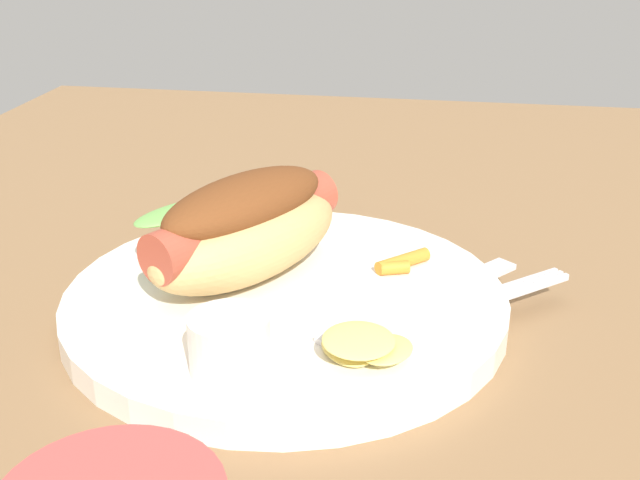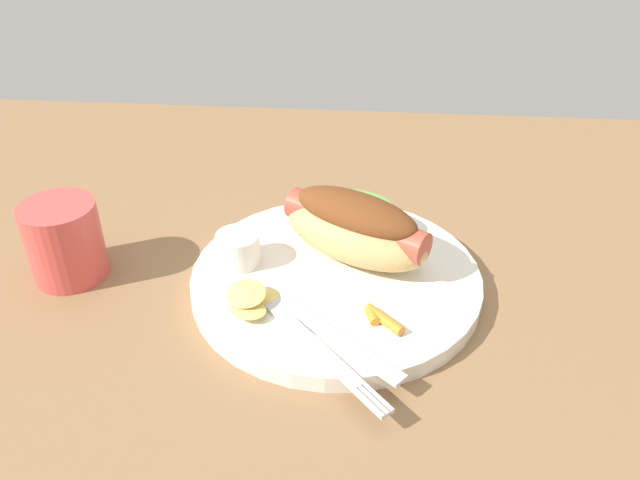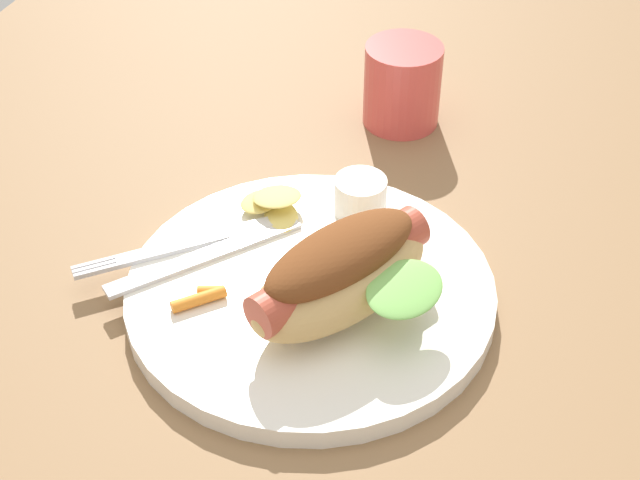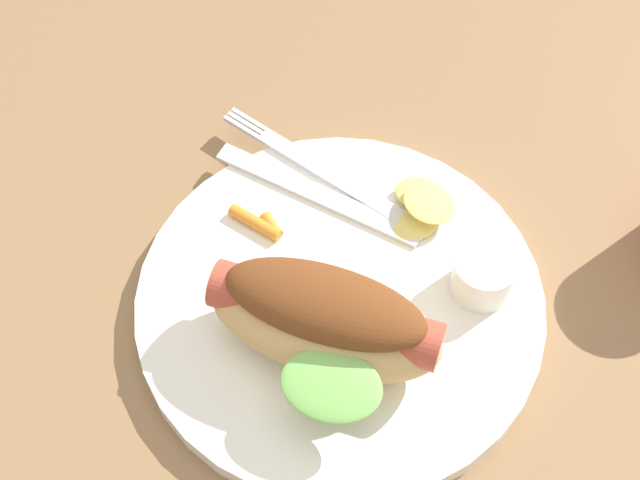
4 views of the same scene
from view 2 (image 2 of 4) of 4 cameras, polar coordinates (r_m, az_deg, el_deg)
The scene contains 9 objects.
ground_plane at distance 59.53cm, azimuth -1.78°, elevation -6.19°, with size 120.00×90.00×1.80cm, color olive.
plate at distance 60.32cm, azimuth 1.41°, elevation -3.50°, with size 26.69×26.69×1.60cm, color white.
hot_dog at distance 60.21cm, azimuth 3.14°, elevation 1.20°, with size 16.11×14.51×6.55cm.
sauce_ramekin at distance 60.76cm, azimuth -7.19°, elevation -0.77°, with size 4.09×4.09×3.06cm, color white.
fork at distance 51.74cm, azimuth -0.14°, elevation -9.58°, with size 11.37×12.65×0.40cm.
knife at distance 53.29cm, azimuth 0.61°, elevation -8.06°, with size 15.67×1.40×0.36cm, color silver.
chips_pile at distance 55.79cm, azimuth -6.06°, elevation -5.22°, with size 5.78×5.94×1.75cm.
carrot_garnish at distance 54.37cm, azimuth 5.34°, elevation -6.87°, with size 3.43×3.44×0.88cm.
drinking_cup at distance 64.71cm, azimuth -21.54°, elevation -0.07°, with size 6.94×6.94×7.58cm, color #D84C47.
Camera 2 is at (-5.67, 45.29, 37.32)cm, focal length 36.42 mm.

